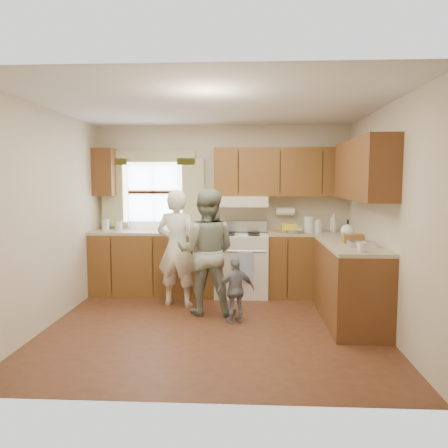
# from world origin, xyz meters

# --- Properties ---
(room) EXTENTS (3.80, 3.80, 3.80)m
(room) POSITION_xyz_m (0.00, 0.00, 1.25)
(room) COLOR #4C2717
(room) RESTS_ON ground
(kitchen_fixtures) EXTENTS (3.80, 2.25, 2.15)m
(kitchen_fixtures) POSITION_xyz_m (0.61, 1.08, 0.84)
(kitchen_fixtures) COLOR #48280F
(kitchen_fixtures) RESTS_ON ground
(stove) EXTENTS (0.76, 0.67, 1.07)m
(stove) POSITION_xyz_m (0.30, 1.44, 0.47)
(stove) COLOR silver
(stove) RESTS_ON ground
(woman_left) EXTENTS (0.63, 0.48, 1.56)m
(woman_left) POSITION_xyz_m (-0.55, 0.85, 0.78)
(woman_left) COLOR white
(woman_left) RESTS_ON ground
(woman_right) EXTENTS (0.80, 0.65, 1.58)m
(woman_right) POSITION_xyz_m (-0.13, 0.52, 0.79)
(woman_right) COLOR #2C4534
(woman_right) RESTS_ON ground
(child) EXTENTS (0.50, 0.34, 0.78)m
(child) POSITION_xyz_m (0.25, 0.16, 0.39)
(child) COLOR gray
(child) RESTS_ON ground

